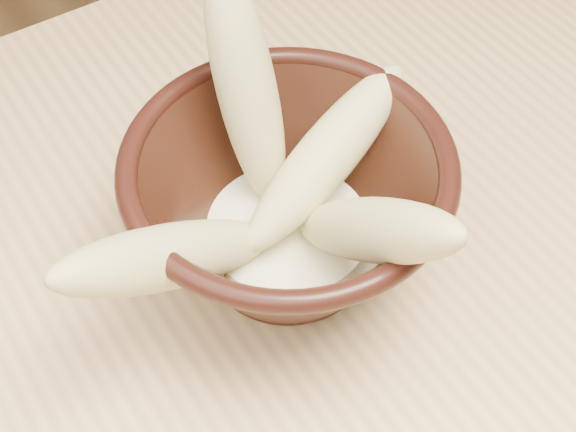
# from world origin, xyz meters

# --- Properties ---
(bowl) EXTENTS (0.19, 0.19, 0.10)m
(bowl) POSITION_xyz_m (0.20, 0.09, 0.81)
(bowl) COLOR black
(bowl) RESTS_ON table
(milk_puddle) EXTENTS (0.11, 0.11, 0.01)m
(milk_puddle) POSITION_xyz_m (0.20, 0.09, 0.78)
(milk_puddle) COLOR #FAF4C9
(milk_puddle) RESTS_ON bowl
(banana_upright) EXTENTS (0.04, 0.09, 0.16)m
(banana_upright) POSITION_xyz_m (0.21, 0.14, 0.86)
(banana_upright) COLOR #C9BC77
(banana_upright) RESTS_ON bowl
(banana_left) EXTENTS (0.15, 0.06, 0.12)m
(banana_left) POSITION_xyz_m (0.13, 0.08, 0.83)
(banana_left) COLOR #C9BC77
(banana_left) RESTS_ON bowl
(banana_across) EXTENTS (0.15, 0.08, 0.07)m
(banana_across) POSITION_xyz_m (0.24, 0.09, 0.83)
(banana_across) COLOR #C9BC77
(banana_across) RESTS_ON bowl
(banana_front) EXTENTS (0.05, 0.13, 0.13)m
(banana_front) POSITION_xyz_m (0.22, 0.03, 0.84)
(banana_front) COLOR #C9BC77
(banana_front) RESTS_ON bowl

